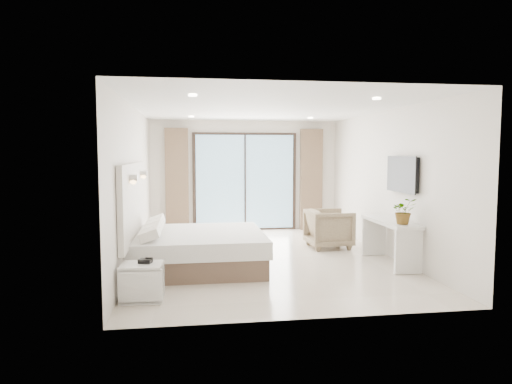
{
  "coord_description": "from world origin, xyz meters",
  "views": [
    {
      "loc": [
        -1.36,
        -8.06,
        1.91
      ],
      "look_at": [
        -0.12,
        0.4,
        1.18
      ],
      "focal_mm": 32.0,
      "sensor_mm": 36.0,
      "label": 1
    }
  ],
  "objects_px": {
    "nightstand": "(142,282)",
    "console_desk": "(390,232)",
    "bed": "(197,249)",
    "armchair": "(329,227)"
  },
  "relations": [
    {
      "from": "bed",
      "to": "armchair",
      "type": "height_order",
      "value": "armchair"
    },
    {
      "from": "console_desk",
      "to": "armchair",
      "type": "xyz_separation_m",
      "value": [
        -0.61,
        1.49,
        -0.13
      ]
    },
    {
      "from": "bed",
      "to": "armchair",
      "type": "distance_m",
      "value": 2.96
    },
    {
      "from": "nightstand",
      "to": "console_desk",
      "type": "bearing_deg",
      "value": 22.82
    },
    {
      "from": "bed",
      "to": "nightstand",
      "type": "relative_size",
      "value": 3.86
    },
    {
      "from": "bed",
      "to": "console_desk",
      "type": "xyz_separation_m",
      "value": [
        3.28,
        -0.21,
        0.24
      ]
    },
    {
      "from": "nightstand",
      "to": "armchair",
      "type": "relative_size",
      "value": 0.65
    },
    {
      "from": "nightstand",
      "to": "armchair",
      "type": "height_order",
      "value": "armchair"
    },
    {
      "from": "nightstand",
      "to": "console_desk",
      "type": "distance_m",
      "value": 4.26
    },
    {
      "from": "nightstand",
      "to": "console_desk",
      "type": "relative_size",
      "value": 0.37
    }
  ]
}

